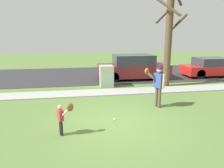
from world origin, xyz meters
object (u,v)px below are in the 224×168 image
Objects in this scene: baseball at (115,119)px; street_tree_near at (169,36)px; utility_cabinet at (106,76)px; parked_hatchback_red at (211,67)px; person_adult at (158,83)px; parked_suv_maroon at (133,67)px; person_child at (63,114)px.

street_tree_near is at bearing 49.05° from baseball.
parked_hatchback_red reaches higher than utility_cabinet.
person_adult is at bearing -118.98° from street_tree_near.
person_adult reaches higher than utility_cabinet.
parked_suv_maroon is at bearing -179.92° from parked_hatchback_red.
person_child is 12.31m from parked_hatchback_red.
parked_suv_maroon reaches higher than person_child.
parked_hatchback_red is (6.17, 5.52, -0.39)m from person_adult.
person_adult is 0.36× the size of parked_suv_maroon.
parked_hatchback_red is (7.78, 1.77, 0.05)m from utility_cabinet.
parked_hatchback_red is at bearing -164.87° from person_adult.
street_tree_near reaches higher than parked_hatchback_red.
person_adult is 0.42× the size of parked_hatchback_red.
parked_suv_maroon is at bearing 69.99° from baseball.
parked_suv_maroon is (-1.38, 2.23, -2.08)m from street_tree_near.
utility_cabinet is 2.71m from parked_suv_maroon.
parked_suv_maroon is at bearing -121.24° from person_adult.
street_tree_near is 1.15× the size of parked_suv_maroon.
baseball is 10.49m from parked_hatchback_red.
baseball is at bearing -94.11° from utility_cabinet.
utility_cabinet reaches higher than person_child.
utility_cabinet is 4.14m from street_tree_near.
baseball is (-1.96, -1.07, -1.01)m from person_adult.
street_tree_near is at bearing -7.80° from utility_cabinet.
parked_suv_maroon is 5.73m from parked_hatchback_red.
person_adult is at bearing -138.16° from parked_hatchback_red.
utility_cabinet is at bearing 172.20° from street_tree_near.
person_adult is 8.29m from parked_hatchback_red.
street_tree_near is at bearing -152.76° from parked_hatchback_red.
person_child is at bearing -109.81° from utility_cabinet.
parked_hatchback_red reaches higher than baseball.
parked_suv_maroon is at bearing 40.62° from utility_cabinet.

